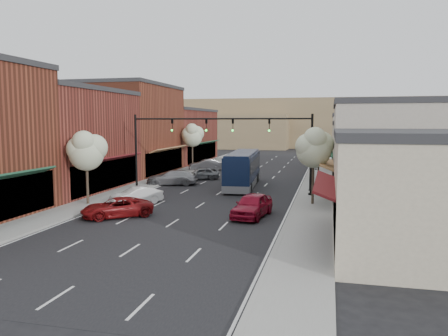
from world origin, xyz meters
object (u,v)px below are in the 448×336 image
Objects in this scene: lamp_post_near at (310,159)px; parked_car_a at (117,208)px; tree_right_far at (319,143)px; parked_car_d at (201,174)px; signal_mast_left at (160,141)px; tree_left_near at (86,150)px; tree_left_far at (193,135)px; parked_car_e at (206,165)px; parked_car_c at (172,178)px; lamp_post_far at (316,148)px; parked_car_b at (136,196)px; signal_mast_right at (283,142)px; coach_bus at (243,169)px; red_hatchback at (252,205)px; tree_right_near at (314,147)px.

parked_car_a is (-12.00, -13.75, -2.36)m from lamp_post_near.
parked_car_d is (-12.55, -3.72, -3.32)m from tree_right_far.
tree_left_near is (-2.63, -8.05, -0.40)m from signal_mast_left.
tree_left_near is at bearing -90.00° from tree_left_far.
lamp_post_near reaches higher than parked_car_e.
parked_car_d is (4.05, 16.28, -3.55)m from tree_left_near.
lamp_post_far is at bearing 127.82° from parked_car_c.
lamp_post_far is at bearing 60.22° from tree_left_near.
tree_left_near reaches higher than parked_car_e.
signal_mast_left is at bearing 71.90° from tree_left_near.
parked_car_d is at bearing 80.20° from signal_mast_left.
signal_mast_left is at bearing -34.55° from parked_car_d.
signal_mast_left is 12.01m from parked_car_a.
parked_car_b is (-12.74, -9.13, -2.34)m from lamp_post_near.
signal_mast_right is 6.71m from coach_bus.
red_hatchback is (-3.26, -11.56, -2.21)m from lamp_post_near.
red_hatchback is (-3.80, -5.00, -3.66)m from tree_right_near.
parked_car_d is at bearing 141.01° from parked_car_a.
tree_left_far is at bearing 137.74° from parked_car_b.
coach_bus is 7.23m from parked_car_c.
tree_right_near is 0.97× the size of tree_left_far.
parked_car_d is (-12.00, -11.77, -2.33)m from lamp_post_far.
lamp_post_far is 1.12× the size of parked_car_d.
signal_mast_left is 8.59m from coach_bus.
red_hatchback is at bearing -4.46° from tree_left_near.
signal_mast_left is 1.38× the size of tree_right_near.
tree_left_far is at bearing 90.00° from tree_left_near.
lamp_post_far reaches higher than parked_car_c.
tree_left_near reaches higher than parked_car_b.
signal_mast_left reaches higher than parked_car_b.
red_hatchback is at bearing -2.23° from parked_car_e.
tree_left_far is 25.11m from parked_car_b.
red_hatchback is at bearing 2.08° from parked_car_d.
parked_car_c is at bearing 174.87° from lamp_post_near.
tree_right_near is 14.95m from parked_car_a.
parked_car_a is 4.67m from parked_car_b.
parked_car_a is (4.05, -3.19, -3.57)m from tree_left_near.
tree_left_far is at bearing 123.23° from red_hatchback.
parked_car_d is (-8.74, 17.28, -0.12)m from red_hatchback.
tree_left_near is at bearing -132.36° from coach_bus.
tree_right_far is 16.72m from parked_car_c.
parked_car_a is at bearing -5.88° from parked_car_c.
tree_left_near is 26.00m from tree_left_far.
tree_right_near is 17.08m from tree_left_near.
lamp_post_near reaches higher than parked_car_b.
parked_car_e is (-14.55, 21.21, -3.72)m from tree_right_near.
tree_left_far is at bearing 127.71° from signal_mast_right.
tree_right_far is (0.00, 16.00, -0.46)m from tree_right_near.
signal_mast_right is 1.59× the size of parked_car_c.
tree_right_far reaches higher than red_hatchback.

